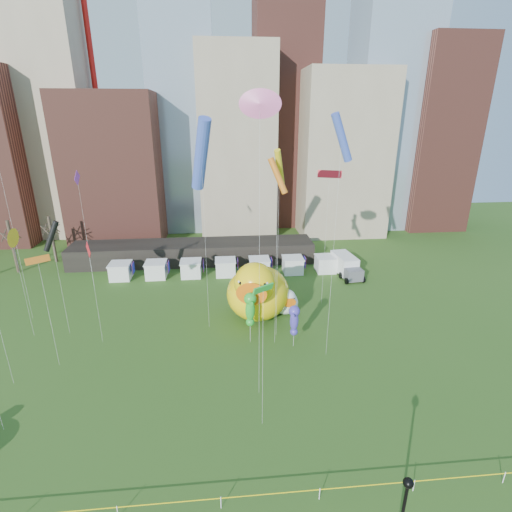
{
  "coord_description": "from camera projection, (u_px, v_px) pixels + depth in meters",
  "views": [
    {
      "loc": [
        0.54,
        -16.58,
        22.14
      ],
      "look_at": [
        3.14,
        11.0,
        12.0
      ],
      "focal_mm": 27.0,
      "sensor_mm": 36.0,
      "label": 1
    }
  ],
  "objects": [
    {
      "name": "kite_8",
      "position": [
        330.0,
        175.0,
        42.84
      ],
      "size": [
        2.64,
        1.3,
        16.42
      ],
      "color": "silver",
      "rests_on": "ground"
    },
    {
      "name": "bare_trees",
      "position": [
        14.0,
        246.0,
        56.94
      ],
      "size": [
        8.44,
        6.44,
        8.5
      ],
      "color": "#382B21",
      "rests_on": "ground"
    },
    {
      "name": "caution_tape",
      "position": [
        221.0,
        500.0,
        22.83
      ],
      "size": [
        50.0,
        0.06,
        0.9
      ],
      "color": "white",
      "rests_on": "ground"
    },
    {
      "name": "kite_13",
      "position": [
        201.0,
        155.0,
        36.49
      ],
      "size": [
        2.64,
        4.31,
        22.16
      ],
      "color": "silver",
      "rests_on": "ground"
    },
    {
      "name": "kite_11",
      "position": [
        263.0,
        291.0,
        25.56
      ],
      "size": [
        1.51,
        1.12,
        11.59
      ],
      "color": "silver",
      "rests_on": "ground"
    },
    {
      "name": "big_duck",
      "position": [
        257.0,
        291.0,
        43.57
      ],
      "size": [
        8.92,
        10.6,
        7.57
      ],
      "rotation": [
        0.0,
        0.0,
        -0.23
      ],
      "color": "yellow",
      "rests_on": "ground"
    },
    {
      "name": "ground",
      "position": [
        221.0,
        508.0,
        23.07
      ],
      "size": [
        160.0,
        160.0,
        0.0
      ],
      "primitive_type": "plane",
      "color": "#2F561B",
      "rests_on": "ground"
    },
    {
      "name": "kite_4",
      "position": [
        279.0,
        167.0,
        35.24
      ],
      "size": [
        1.41,
        2.04,
        19.38
      ],
      "color": "silver",
      "rests_on": "ground"
    },
    {
      "name": "kite_1",
      "position": [
        260.0,
        105.0,
        24.85
      ],
      "size": [
        1.88,
        0.6,
        23.79
      ],
      "color": "silver",
      "rests_on": "ground"
    },
    {
      "name": "vendor_tents",
      "position": [
        226.0,
        268.0,
        56.44
      ],
      "size": [
        33.24,
        2.8,
        2.4
      ],
      "color": "white",
      "rests_on": "ground"
    },
    {
      "name": "small_duck",
      "position": [
        285.0,
        301.0,
        45.32
      ],
      "size": [
        3.62,
        4.62,
        3.43
      ],
      "rotation": [
        0.0,
        0.0,
        0.1
      ],
      "color": "white",
      "rests_on": "ground"
    },
    {
      "name": "seahorse_purple",
      "position": [
        294.0,
        318.0,
        38.09
      ],
      "size": [
        1.45,
        1.62,
        4.63
      ],
      "rotation": [
        0.0,
        0.0,
        -0.39
      ],
      "color": "silver",
      "rests_on": "ground"
    },
    {
      "name": "kite_10",
      "position": [
        51.0,
        236.0,
        37.8
      ],
      "size": [
        1.88,
        1.09,
        12.52
      ],
      "color": "silver",
      "rests_on": "ground"
    },
    {
      "name": "pavilion",
      "position": [
        193.0,
        252.0,
        61.43
      ],
      "size": [
        38.0,
        6.0,
        3.2
      ],
      "primitive_type": "cube",
      "color": "black",
      "rests_on": "ground"
    },
    {
      "name": "box_truck",
      "position": [
        346.0,
        265.0,
        56.5
      ],
      "size": [
        3.25,
        6.91,
        2.84
      ],
      "rotation": [
        0.0,
        0.0,
        0.11
      ],
      "color": "white",
      "rests_on": "ground"
    },
    {
      "name": "skyline",
      "position": [
        227.0,
        119.0,
        72.99
      ],
      "size": [
        101.0,
        23.0,
        68.0
      ],
      "color": "brown",
      "rests_on": "ground"
    },
    {
      "name": "kite_12",
      "position": [
        12.0,
        238.0,
        37.33
      ],
      "size": [
        0.4,
        1.82,
        11.86
      ],
      "color": "silver",
      "rests_on": "ground"
    },
    {
      "name": "kite_6",
      "position": [
        38.0,
        261.0,
        32.67
      ],
      "size": [
        1.72,
        1.37,
        10.92
      ],
      "color": "silver",
      "rests_on": "ground"
    },
    {
      "name": "kite_14",
      "position": [
        278.0,
        176.0,
        34.12
      ],
      "size": [
        1.97,
        1.3,
        18.73
      ],
      "color": "silver",
      "rests_on": "ground"
    },
    {
      "name": "kite_5",
      "position": [
        342.0,
        138.0,
        30.85
      ],
      "size": [
        2.4,
        1.52,
        22.44
      ],
      "color": "silver",
      "rests_on": "ground"
    },
    {
      "name": "kite_0",
      "position": [
        89.0,
        253.0,
        36.72
      ],
      "size": [
        0.82,
        1.41,
        10.92
      ],
      "color": "silver",
      "rests_on": "ground"
    },
    {
      "name": "kite_7",
      "position": [
        78.0,
        182.0,
        48.04
      ],
      "size": [
        0.15,
        1.84,
        15.77
      ],
      "color": "silver",
      "rests_on": "ground"
    },
    {
      "name": "seahorse_green",
      "position": [
        250.0,
        307.0,
        38.59
      ],
      "size": [
        1.28,
        1.6,
        5.64
      ],
      "rotation": [
        0.0,
        0.0,
        0.02
      ],
      "color": "silver",
      "rests_on": "ground"
    },
    {
      "name": "lamppost",
      "position": [
        404.0,
        506.0,
        19.81
      ],
      "size": [
        0.55,
        0.55,
        5.23
      ],
      "color": "black",
      "rests_on": "footpath"
    }
  ]
}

